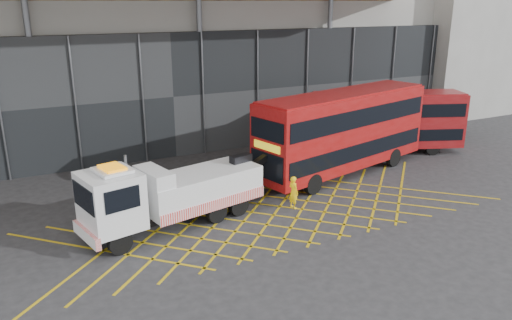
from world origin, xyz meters
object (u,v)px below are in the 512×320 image
bus_second (387,119)px  bus_towed (343,129)px  worker (294,192)px  recovery_truck (169,193)px

bus_second → bus_towed: bearing=-135.6°
worker → recovery_truck: bearing=74.9°
bus_second → worker: (-10.60, -5.55, -1.44)m
recovery_truck → bus_towed: 11.74m
bus_towed → bus_second: 5.79m
bus_second → worker: size_ratio=6.13×
recovery_truck → bus_towed: (11.39, 2.61, 1.10)m
recovery_truck → bus_second: 17.41m
bus_second → worker: 12.05m
worker → bus_towed: bearing=-67.1°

